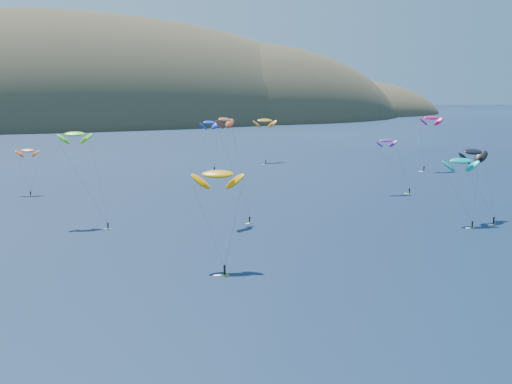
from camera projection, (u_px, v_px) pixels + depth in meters
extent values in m
plane|color=black|center=(471.00, 359.00, 87.90)|extent=(2800.00, 2800.00, 0.00)
ellipsoid|color=#3D3526|center=(52.00, 136.00, 606.72)|extent=(600.00, 300.00, 210.00)
ellipsoid|color=#3D3526|center=(235.00, 128.00, 649.87)|extent=(320.00, 220.00, 156.00)
ellipsoid|color=#3D3526|center=(330.00, 119.00, 731.94)|extent=(240.00, 180.00, 84.00)
cube|color=#B7F11A|center=(31.00, 196.00, 211.24)|extent=(1.28, 0.55, 0.07)
cylinder|color=black|center=(31.00, 194.00, 211.12)|extent=(0.29, 0.29, 1.32)
sphere|color=#8C6047|center=(31.00, 191.00, 211.00)|extent=(0.22, 0.22, 0.22)
ellipsoid|color=orange|center=(27.00, 150.00, 214.97)|extent=(6.93, 4.02, 3.65)
cube|color=#B7F11A|center=(225.00, 275.00, 125.43)|extent=(1.61, 0.96, 0.09)
cylinder|color=black|center=(225.00, 270.00, 125.28)|extent=(0.36, 0.36, 1.66)
sphere|color=#8C6047|center=(225.00, 265.00, 125.13)|extent=(0.28, 0.28, 0.28)
ellipsoid|color=#F8A104|center=(218.00, 174.00, 131.69)|extent=(10.02, 7.16, 5.09)
cube|color=#B7F11A|center=(108.00, 229.00, 164.49)|extent=(1.30, 0.50, 0.07)
cylinder|color=black|center=(108.00, 226.00, 164.36)|extent=(0.30, 0.30, 1.36)
sphere|color=#8C6047|center=(108.00, 222.00, 164.24)|extent=(0.23, 0.23, 0.23)
ellipsoid|color=#62DC21|center=(75.00, 134.00, 169.96)|extent=(7.93, 4.33, 4.24)
cube|color=#B7F11A|center=(214.00, 172.00, 267.86)|extent=(1.62, 1.06, 0.09)
cylinder|color=black|center=(214.00, 169.00, 267.71)|extent=(0.37, 0.37, 1.68)
sphere|color=#8C6047|center=(214.00, 166.00, 267.56)|extent=(0.28, 0.28, 0.28)
ellipsoid|color=#0C37CB|center=(209.00, 122.00, 268.44)|extent=(9.84, 7.45, 4.98)
cube|color=#B7F11A|center=(472.00, 228.00, 165.63)|extent=(1.41, 0.80, 0.07)
cylinder|color=black|center=(472.00, 224.00, 165.50)|extent=(0.32, 0.32, 1.45)
sphere|color=#8C6047|center=(472.00, 221.00, 165.37)|extent=(0.24, 0.24, 0.24)
ellipsoid|color=#00A59B|center=(461.00, 161.00, 171.13)|extent=(9.40, 6.51, 4.78)
cube|color=#B7F11A|center=(409.00, 193.00, 216.14)|extent=(1.45, 0.67, 0.08)
cylinder|color=black|center=(409.00, 191.00, 216.01)|extent=(0.33, 0.33, 1.49)
sphere|color=#8C6047|center=(410.00, 188.00, 215.87)|extent=(0.25, 0.25, 0.25)
ellipsoid|color=#6D208E|center=(386.00, 140.00, 217.36)|extent=(7.13, 4.35, 3.71)
cube|color=#B7F11A|center=(494.00, 224.00, 169.77)|extent=(1.57, 0.80, 0.08)
cylinder|color=black|center=(494.00, 220.00, 169.63)|extent=(0.35, 0.35, 1.61)
sphere|color=#8C6047|center=(494.00, 217.00, 169.48)|extent=(0.27, 0.27, 0.27)
ellipsoid|color=black|center=(473.00, 152.00, 176.13)|extent=(10.61, 6.88, 5.46)
cube|color=#B7F11A|center=(424.00, 171.00, 268.54)|extent=(1.67, 0.60, 0.09)
cylinder|color=black|center=(424.00, 169.00, 268.38)|extent=(0.38, 0.38, 1.75)
sphere|color=#8C6047|center=(424.00, 166.00, 268.22)|extent=(0.29, 0.29, 0.29)
ellipsoid|color=#CC085F|center=(431.00, 118.00, 272.10)|extent=(9.87, 5.18, 5.33)
cube|color=#B7F11A|center=(250.00, 223.00, 171.69)|extent=(1.20, 1.10, 0.07)
cylinder|color=black|center=(250.00, 220.00, 171.56)|extent=(0.30, 0.30, 1.35)
sphere|color=#8C6047|center=(250.00, 216.00, 171.44)|extent=(0.23, 0.23, 0.23)
ellipsoid|color=#A93C25|center=(225.00, 120.00, 172.54)|extent=(7.64, 7.18, 4.01)
cube|color=#B7F11A|center=(266.00, 164.00, 291.74)|extent=(1.46, 0.52, 0.08)
cylinder|color=black|center=(266.00, 162.00, 291.60)|extent=(0.34, 0.34, 1.54)
sphere|color=#8C6047|center=(266.00, 160.00, 291.46)|extent=(0.26, 0.26, 0.26)
ellipsoid|color=orange|center=(265.00, 120.00, 301.08)|extent=(10.36, 5.42, 5.60)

